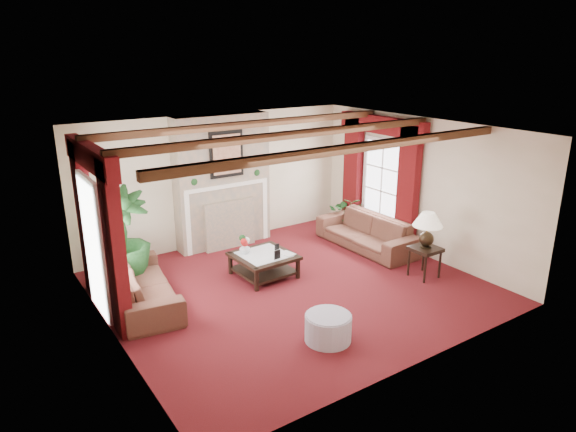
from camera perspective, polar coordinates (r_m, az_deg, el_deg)
floor at (r=8.91m, az=0.59°, el=-7.97°), size 6.00×6.00×0.00m
ceiling at (r=8.10m, az=0.65°, el=9.46°), size 6.00×6.00×0.00m
back_wall at (r=10.70m, az=-7.78°, el=4.04°), size 6.00×0.02×2.70m
left_wall at (r=7.24m, az=-19.39°, el=-3.71°), size 0.02×5.50×2.70m
right_wall at (r=10.34m, az=14.46°, el=3.14°), size 0.02×5.50×2.70m
ceiling_beams at (r=8.11m, az=0.64°, el=9.04°), size 6.00×3.00×0.12m
fireplace at (r=10.29m, az=-7.59°, el=11.13°), size 2.00×0.52×2.70m
french_door_left at (r=7.96m, az=-21.67°, el=3.85°), size 0.10×1.10×2.16m
french_door_right at (r=10.83m, az=10.73°, el=8.27°), size 0.10×1.10×2.16m
curtains_left at (r=7.90m, az=-21.24°, el=6.93°), size 0.20×2.40×2.55m
curtains_right at (r=10.70m, az=10.43°, el=10.45°), size 0.20×2.40×2.55m
sofa_left at (r=8.56m, az=-15.93°, el=-6.63°), size 2.40×1.28×0.87m
sofa_right at (r=10.63m, az=8.73°, el=-1.22°), size 2.28×0.73×0.88m
potted_palm at (r=9.31m, az=-17.82°, el=-4.49°), size 1.23×1.86×0.96m
small_plant at (r=11.58m, az=6.36°, el=-0.15°), size 1.52×1.52×0.64m
coffee_table at (r=9.29m, az=-2.70°, el=-5.48°), size 1.04×1.04×0.41m
side_table at (r=9.53m, az=14.90°, el=-4.97°), size 0.57×0.57×0.56m
ottoman at (r=7.37m, az=4.48°, el=-12.29°), size 0.66×0.66×0.38m
table_lamp at (r=9.32m, az=15.20°, el=-1.48°), size 0.53×0.53×0.67m
flower_vase at (r=9.24m, az=-4.82°, el=-3.61°), size 0.26×0.26×0.20m
book at (r=9.09m, az=-0.52°, el=-3.67°), size 0.21×0.10×0.27m
photo_frame_a at (r=8.97m, az=-1.20°, el=-4.33°), size 0.13×0.04×0.17m
photo_frame_b at (r=9.37m, az=-1.24°, el=-3.47°), size 0.10×0.03×0.12m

